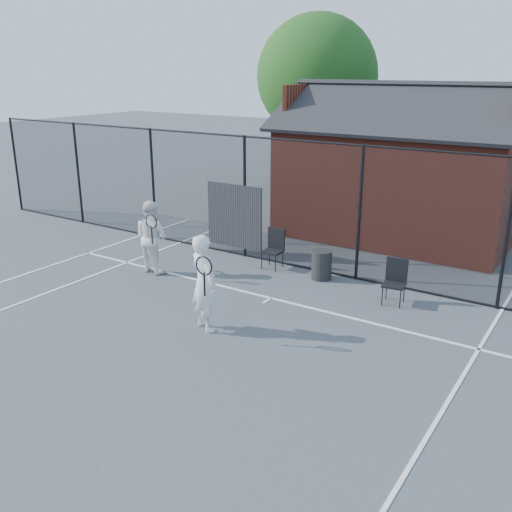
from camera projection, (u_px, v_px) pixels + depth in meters
The scene contains 10 objects.
ground at pixel (175, 358), 9.34m from camera, with size 80.00×80.00×0.00m, color #42474C.
court_lines at pixel (116, 394), 8.28m from camera, with size 11.02×18.00×0.01m.
fence at pixel (306, 209), 13.01m from camera, with size 22.04×3.00×3.00m.
clubhouse at pixel (401, 178), 15.73m from camera, with size 6.50×4.36×4.19m.
tree_left at pixel (317, 76), 21.08m from camera, with size 4.48×4.48×6.44m.
player_front at pixel (204, 283), 10.10m from camera, with size 0.85×0.69×1.77m.
player_back at pixel (152, 236), 13.04m from camera, with size 0.92×0.69×1.67m.
chair_left at pixel (272, 250), 13.34m from camera, with size 0.44×0.46×0.92m, color black.
chair_right at pixel (394, 283), 11.32m from camera, with size 0.43×0.45×0.89m, color black.
waste_bin at pixel (322, 265), 12.72m from camera, with size 0.45×0.45×0.66m, color black.
Camera 1 is at (5.65, -6.26, 4.53)m, focal length 40.00 mm.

